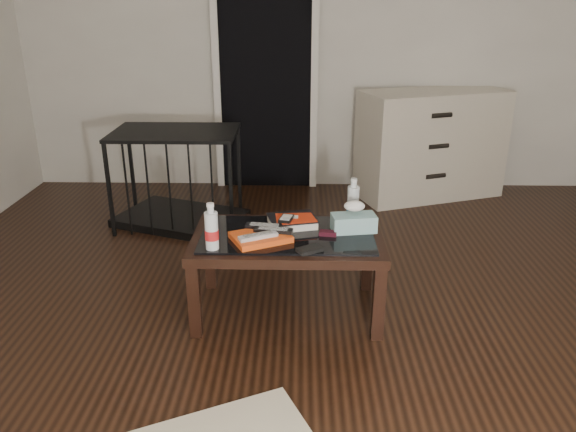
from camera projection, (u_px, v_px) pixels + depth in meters
name	position (u px, v px, depth m)	size (l,w,h in m)	color
ground	(318.00, 336.00, 2.87)	(5.00, 5.00, 0.00)	black
doorway	(266.00, 71.00, 4.80)	(0.90, 0.08, 2.07)	black
coffee_table	(287.00, 245.00, 2.97)	(1.00, 0.60, 0.46)	black
dresser	(431.00, 144.00, 4.76)	(1.30, 0.88, 0.90)	beige
pet_crate	(179.00, 193.00, 4.24)	(1.05, 0.87, 0.71)	black
magazines	(261.00, 237.00, 2.86)	(0.28, 0.21, 0.03)	#E74D15
remote_silver	(258.00, 236.00, 2.81)	(0.20, 0.05, 0.02)	#BAB9BE
remote_black_front	(273.00, 230.00, 2.89)	(0.20, 0.05, 0.02)	black
remote_black_back	(264.00, 226.00, 2.93)	(0.20, 0.05, 0.02)	black
textbook	(292.00, 221.00, 3.04)	(0.25, 0.20, 0.05)	black
dvd_mailers	(294.00, 217.00, 3.03)	(0.19, 0.14, 0.01)	red
ipod	(286.00, 218.00, 2.98)	(0.06, 0.10, 0.02)	black
flip_phone	(328.00, 233.00, 2.92)	(0.09, 0.05, 0.02)	black
wallet	(310.00, 250.00, 2.74)	(0.12, 0.07, 0.02)	black
water_bottle_left	(211.00, 226.00, 2.73)	(0.07, 0.07, 0.24)	silver
water_bottle_right	(353.00, 199.00, 3.09)	(0.07, 0.07, 0.24)	silver
tissue_box	(354.00, 223.00, 2.97)	(0.23, 0.12, 0.09)	teal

